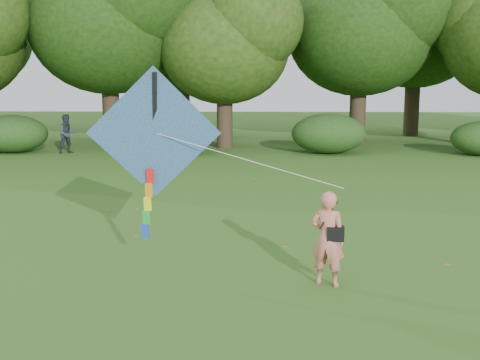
{
  "coord_description": "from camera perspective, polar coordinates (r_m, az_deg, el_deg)",
  "views": [
    {
      "loc": [
        -0.41,
        -10.34,
        3.67
      ],
      "look_at": [
        -0.74,
        2.0,
        1.5
      ],
      "focal_mm": 45.0,
      "sensor_mm": 36.0,
      "label": 1
    }
  ],
  "objects": [
    {
      "name": "crossbody_bag",
      "position": [
        10.6,
        8.98,
        -4.97
      ],
      "size": [
        0.43,
        0.2,
        0.69
      ],
      "color": "black",
      "rests_on": "ground"
    },
    {
      "name": "tree_line",
      "position": [
        33.34,
        5.26,
        13.26
      ],
      "size": [
        54.7,
        15.3,
        9.48
      ],
      "color": "#3A2D1E",
      "rests_on": "ground"
    },
    {
      "name": "flying_kite",
      "position": [
        10.94,
        -8.11,
        4.21
      ],
      "size": [
        4.54,
        0.88,
        3.15
      ],
      "color": "#2944B4",
      "rests_on": "ground"
    },
    {
      "name": "ground",
      "position": [
        10.98,
        3.65,
        -9.58
      ],
      "size": [
        100.0,
        100.0,
        0.0
      ],
      "primitive_type": "plane",
      "color": "#265114",
      "rests_on": "ground"
    },
    {
      "name": "bystander_left",
      "position": [
        29.47,
        -16.05,
        4.23
      ],
      "size": [
        1.13,
        1.07,
        1.83
      ],
      "primitive_type": "imported",
      "rotation": [
        0.0,
        0.0,
        0.57
      ],
      "color": "#2B323A",
      "rests_on": "ground"
    },
    {
      "name": "shrub_band",
      "position": [
        28.08,
        0.9,
        4.22
      ],
      "size": [
        39.15,
        3.22,
        1.88
      ],
      "color": "#264919",
      "rests_on": "ground"
    },
    {
      "name": "fallen_leaves",
      "position": [
        16.51,
        -1.19,
        -2.85
      ],
      "size": [
        9.19,
        14.99,
        0.01
      ],
      "color": "olive",
      "rests_on": "ground"
    },
    {
      "name": "man_kite_flyer",
      "position": [
        10.65,
        8.32,
        -5.51
      ],
      "size": [
        0.73,
        0.61,
        1.69
      ],
      "primitive_type": "imported",
      "rotation": [
        0.0,
        0.0,
        2.75
      ],
      "color": "#D07062",
      "rests_on": "ground"
    }
  ]
}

